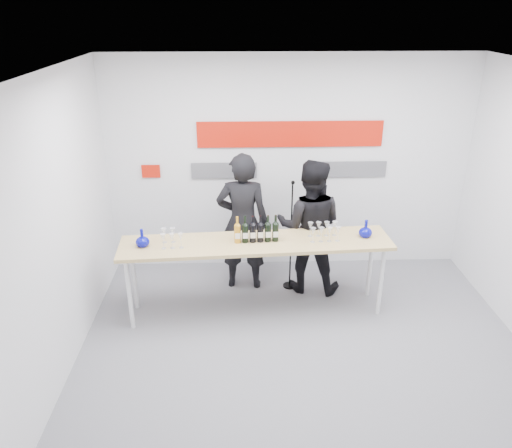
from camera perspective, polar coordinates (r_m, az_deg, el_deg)
name	(u,v)px	position (r m, az deg, el deg)	size (l,w,h in m)	color
ground	(302,345)	(5.86, 5.31, -13.58)	(5.00, 5.00, 0.00)	slate
back_wall	(289,166)	(6.95, 3.80, 6.66)	(5.00, 0.04, 3.00)	silver
signage	(286,145)	(6.83, 3.43, 9.04)	(3.38, 0.02, 0.79)	red
tasting_table	(256,247)	(5.95, 0.03, -2.64)	(3.26, 0.85, 0.97)	tan
wine_bottles	(256,229)	(5.85, 0.06, -0.57)	(0.53, 0.11, 0.33)	#BF7F19
decanter_left	(142,238)	(5.91, -12.88, -1.54)	(0.16, 0.16, 0.21)	#070A8B
decanter_right	(366,228)	(6.14, 12.43, -0.50)	(0.16, 0.16, 0.21)	#070A8B
glasses_left	(171,239)	(5.86, -9.72, -1.66)	(0.27, 0.23, 0.18)	silver
glasses_right	(324,232)	(6.01, 7.77, -0.87)	(0.37, 0.24, 0.18)	silver
presenter_left	(243,222)	(6.51, -1.54, 0.20)	(0.68, 0.45, 1.87)	black
presenter_right	(309,227)	(6.50, 6.13, -0.32)	(0.88, 0.68, 1.80)	black
mic_stand	(290,256)	(6.68, 3.95, -3.66)	(0.18, 0.18, 1.54)	black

